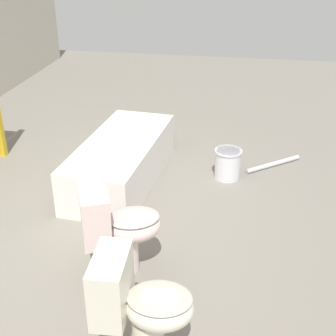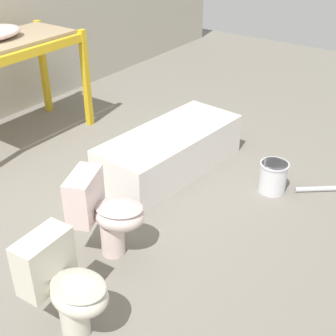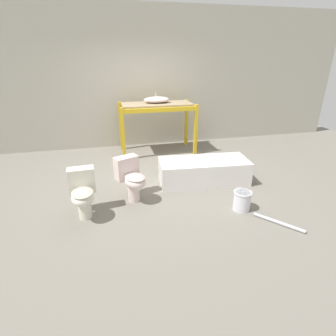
{
  "view_description": "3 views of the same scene",
  "coord_description": "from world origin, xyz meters",
  "px_view_note": "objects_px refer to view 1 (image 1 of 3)",
  "views": [
    {
      "loc": [
        -3.04,
        -1.54,
        2.23
      ],
      "look_at": [
        -0.02,
        -1.01,
        0.64
      ],
      "focal_mm": 50.0,
      "sensor_mm": 36.0,
      "label": 1
    },
    {
      "loc": [
        -2.49,
        -2.78,
        2.44
      ],
      "look_at": [
        0.15,
        -0.89,
        0.53
      ],
      "focal_mm": 50.0,
      "sensor_mm": 36.0,
      "label": 2
    },
    {
      "loc": [
        -0.72,
        -4.45,
        2.15
      ],
      "look_at": [
        0.09,
        -0.93,
        0.58
      ],
      "focal_mm": 28.0,
      "sensor_mm": 36.0,
      "label": 3
    }
  ],
  "objects_px": {
    "bathtub_main": "(121,158)",
    "toilet_near": "(117,225)",
    "toilet_far": "(139,303)",
    "bucket_white": "(228,163)"
  },
  "relations": [
    {
      "from": "toilet_far",
      "to": "bucket_white",
      "type": "xyz_separation_m",
      "value": [
        2.27,
        -0.36,
        -0.23
      ]
    },
    {
      "from": "toilet_near",
      "to": "toilet_far",
      "type": "distance_m",
      "value": 0.78
    },
    {
      "from": "toilet_near",
      "to": "bucket_white",
      "type": "relative_size",
      "value": 2.3
    },
    {
      "from": "bathtub_main",
      "to": "toilet_far",
      "type": "distance_m",
      "value": 2.14
    },
    {
      "from": "bathtub_main",
      "to": "toilet_near",
      "type": "xyz_separation_m",
      "value": [
        -1.32,
        -0.34,
        0.14
      ]
    },
    {
      "from": "bathtub_main",
      "to": "toilet_far",
      "type": "bearing_deg",
      "value": -157.39
    },
    {
      "from": "toilet_far",
      "to": "toilet_near",
      "type": "bearing_deg",
      "value": 21.05
    },
    {
      "from": "bathtub_main",
      "to": "toilet_near",
      "type": "relative_size",
      "value": 2.38
    },
    {
      "from": "toilet_far",
      "to": "bucket_white",
      "type": "height_order",
      "value": "toilet_far"
    },
    {
      "from": "toilet_near",
      "to": "bucket_white",
      "type": "height_order",
      "value": "toilet_near"
    }
  ]
}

